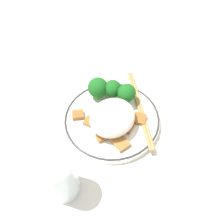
{
  "coord_description": "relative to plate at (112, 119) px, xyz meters",
  "views": [
    {
      "loc": [
        -0.24,
        -0.18,
        0.43
      ],
      "look_at": [
        0.0,
        0.0,
        0.04
      ],
      "focal_mm": 35.0,
      "sensor_mm": 36.0,
      "label": 1
    }
  ],
  "objects": [
    {
      "name": "meat_on_rice_edge",
      "position": [
        -0.05,
        -0.06,
        0.01
      ],
      "size": [
        0.04,
        0.04,
        0.01
      ],
      "color": "#9E6633",
      "rests_on": "plate"
    },
    {
      "name": "broccoli_back_left",
      "position": [
        0.06,
        0.0,
        0.04
      ],
      "size": [
        0.04,
        0.04,
        0.06
      ],
      "color": "#72AD4C",
      "rests_on": "plate"
    },
    {
      "name": "meat_mid_left",
      "position": [
        -0.05,
        0.07,
        0.01
      ],
      "size": [
        0.03,
        0.03,
        0.01
      ],
      "color": "#995B28",
      "rests_on": "plate"
    },
    {
      "name": "meat_near_left",
      "position": [
        -0.04,
        0.02,
        0.01
      ],
      "size": [
        0.03,
        0.04,
        0.01
      ],
      "color": "#995B28",
      "rests_on": "plate"
    },
    {
      "name": "drinking_glass",
      "position": [
        -0.18,
        -0.02,
        0.04
      ],
      "size": [
        0.06,
        0.06,
        0.11
      ],
      "color": "silver",
      "rests_on": "ground_plane"
    },
    {
      "name": "meat_mid_right",
      "position": [
        -0.01,
        -0.04,
        0.01
      ],
      "size": [
        0.03,
        0.03,
        0.01
      ],
      "color": "#995B28",
      "rests_on": "plate"
    },
    {
      "name": "broccoli_back_right",
      "position": [
        0.03,
        0.07,
        0.03
      ],
      "size": [
        0.05,
        0.05,
        0.05
      ],
      "color": "#72AD4C",
      "rests_on": "plate"
    },
    {
      "name": "meat_near_right",
      "position": [
        -0.01,
        0.02,
        0.01
      ],
      "size": [
        0.04,
        0.04,
        0.01
      ],
      "color": "brown",
      "rests_on": "plate"
    },
    {
      "name": "plate",
      "position": [
        0.0,
        0.0,
        0.0
      ],
      "size": [
        0.22,
        0.22,
        0.02
      ],
      "color": "white",
      "rests_on": "ground_plane"
    },
    {
      "name": "broccoli_back_center",
      "position": [
        0.05,
        0.04,
        0.03
      ],
      "size": [
        0.04,
        0.04,
        0.05
      ],
      "color": "#72AD4C",
      "rests_on": "plate"
    },
    {
      "name": "ground_plane",
      "position": [
        0.0,
        0.0,
        -0.01
      ],
      "size": [
        3.0,
        3.0,
        0.0
      ],
      "primitive_type": "plane",
      "color": "silver"
    },
    {
      "name": "meat_near_front",
      "position": [
        0.03,
        -0.06,
        0.01
      ],
      "size": [
        0.04,
        0.04,
        0.01
      ],
      "color": "#995B28",
      "rests_on": "plate"
    },
    {
      "name": "meat_near_back",
      "position": [
        -0.05,
        -0.02,
        0.01
      ],
      "size": [
        0.04,
        0.03,
        0.01
      ],
      "color": "#995B28",
      "rests_on": "plate"
    },
    {
      "name": "rice_mound",
      "position": [
        -0.02,
        -0.01,
        0.03
      ],
      "size": [
        0.11,
        0.1,
        0.06
      ],
      "color": "white",
      "rests_on": "plate"
    },
    {
      "name": "chopsticks",
      "position": [
        0.06,
        -0.04,
        0.01
      ],
      "size": [
        0.18,
        0.18,
        0.01
      ],
      "color": "#AD8451",
      "rests_on": "plate"
    }
  ]
}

